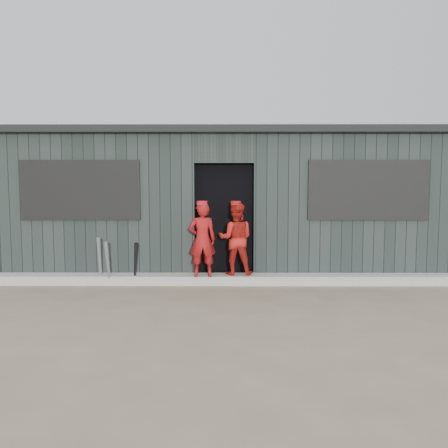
{
  "coord_description": "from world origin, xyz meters",
  "views": [
    {
      "loc": [
        0.04,
        -6.33,
        1.8
      ],
      "look_at": [
        0.0,
        1.8,
        1.0
      ],
      "focal_mm": 40.0,
      "sensor_mm": 36.0,
      "label": 1
    }
  ],
  "objects_px": {
    "bat_right": "(135,264)",
    "player_red_right": "(236,239)",
    "bat_mid": "(108,264)",
    "player_grey_back": "(242,243)",
    "player_red_left": "(202,240)",
    "bat_left": "(100,261)",
    "dugout": "(224,201)"
  },
  "relations": [
    {
      "from": "player_red_right",
      "to": "dugout",
      "type": "distance_m",
      "value": 1.74
    },
    {
      "from": "bat_right",
      "to": "player_red_left",
      "type": "relative_size",
      "value": 0.59
    },
    {
      "from": "bat_mid",
      "to": "player_red_left",
      "type": "xyz_separation_m",
      "value": [
        1.53,
        0.04,
        0.39
      ]
    },
    {
      "from": "bat_left",
      "to": "player_red_left",
      "type": "xyz_separation_m",
      "value": [
        1.69,
        -0.07,
        0.36
      ]
    },
    {
      "from": "bat_right",
      "to": "bat_mid",
      "type": "bearing_deg",
      "value": -169.63
    },
    {
      "from": "bat_left",
      "to": "bat_right",
      "type": "height_order",
      "value": "bat_left"
    },
    {
      "from": "bat_left",
      "to": "dugout",
      "type": "relative_size",
      "value": 0.1
    },
    {
      "from": "bat_mid",
      "to": "bat_right",
      "type": "distance_m",
      "value": 0.44
    },
    {
      "from": "player_red_right",
      "to": "dugout",
      "type": "xyz_separation_m",
      "value": [
        -0.19,
        1.64,
        0.54
      ]
    },
    {
      "from": "bat_left",
      "to": "dugout",
      "type": "bearing_deg",
      "value": 40.77
    },
    {
      "from": "bat_mid",
      "to": "player_grey_back",
      "type": "bearing_deg",
      "value": 19.74
    },
    {
      "from": "bat_left",
      "to": "bat_right",
      "type": "bearing_deg",
      "value": -3.69
    },
    {
      "from": "bat_left",
      "to": "player_red_left",
      "type": "distance_m",
      "value": 1.73
    },
    {
      "from": "player_red_right",
      "to": "dugout",
      "type": "relative_size",
      "value": 0.14
    },
    {
      "from": "bat_left",
      "to": "player_grey_back",
      "type": "relative_size",
      "value": 0.67
    },
    {
      "from": "bat_mid",
      "to": "player_red_right",
      "type": "xyz_separation_m",
      "value": [
        2.07,
        0.24,
        0.38
      ]
    },
    {
      "from": "bat_left",
      "to": "bat_right",
      "type": "relative_size",
      "value": 1.12
    },
    {
      "from": "player_red_left",
      "to": "player_grey_back",
      "type": "relative_size",
      "value": 1.01
    },
    {
      "from": "bat_right",
      "to": "player_red_right",
      "type": "bearing_deg",
      "value": 5.46
    },
    {
      "from": "bat_left",
      "to": "dugout",
      "type": "distance_m",
      "value": 2.84
    },
    {
      "from": "bat_mid",
      "to": "bat_right",
      "type": "relative_size",
      "value": 1.03
    },
    {
      "from": "player_red_left",
      "to": "dugout",
      "type": "height_order",
      "value": "dugout"
    },
    {
      "from": "bat_right",
      "to": "player_grey_back",
      "type": "distance_m",
      "value": 1.91
    },
    {
      "from": "bat_right",
      "to": "player_red_right",
      "type": "relative_size",
      "value": 0.6
    },
    {
      "from": "player_red_left",
      "to": "bat_right",
      "type": "bearing_deg",
      "value": -8.43
    },
    {
      "from": "bat_right",
      "to": "bat_left",
      "type": "bearing_deg",
      "value": 176.31
    },
    {
      "from": "bat_left",
      "to": "bat_right",
      "type": "xyz_separation_m",
      "value": [
        0.59,
        -0.04,
        -0.04
      ]
    },
    {
      "from": "bat_left",
      "to": "player_red_left",
      "type": "bearing_deg",
      "value": -2.45
    },
    {
      "from": "bat_mid",
      "to": "player_red_right",
      "type": "distance_m",
      "value": 2.12
    },
    {
      "from": "bat_mid",
      "to": "player_grey_back",
      "type": "height_order",
      "value": "player_grey_back"
    },
    {
      "from": "bat_left",
      "to": "bat_mid",
      "type": "bearing_deg",
      "value": -36.01
    },
    {
      "from": "player_red_right",
      "to": "player_grey_back",
      "type": "bearing_deg",
      "value": -98.1
    }
  ]
}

